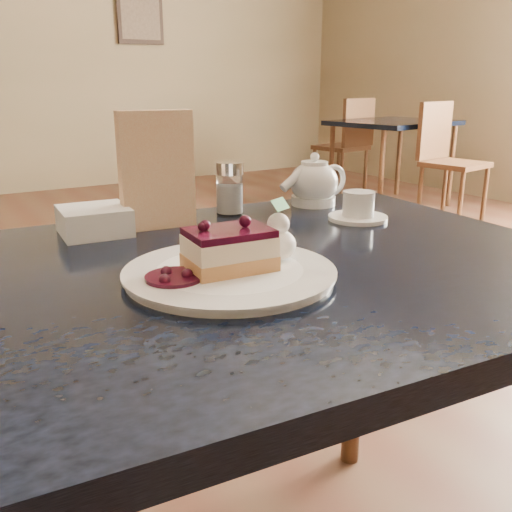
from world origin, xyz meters
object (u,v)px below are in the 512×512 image
main_table (217,316)px  dessert_plate (230,274)px  tea_set (322,189)px  bg_table_far_right (389,197)px  cheesecake_slice (229,250)px

main_table → dessert_plate: dessert_plate is taller
main_table → tea_set: (0.39, 0.25, 0.12)m
bg_table_far_right → tea_set: bearing=-146.2°
cheesecake_slice → tea_set: tea_set is taller
main_table → cheesecake_slice: size_ratio=9.97×
dessert_plate → tea_set: size_ratio=1.07×
dessert_plate → bg_table_far_right: 4.14m
main_table → cheesecake_slice: (-0.00, -0.05, 0.12)m
tea_set → bg_table_far_right: size_ratio=0.16×
main_table → bg_table_far_right: (3.03, 2.69, -0.59)m
tea_set → bg_table_far_right: tea_set is taller
tea_set → bg_table_far_right: bearing=42.8°
main_table → dessert_plate: bearing=-90.0°
cheesecake_slice → main_table: bearing=90.0°
dessert_plate → main_table: bearing=85.5°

